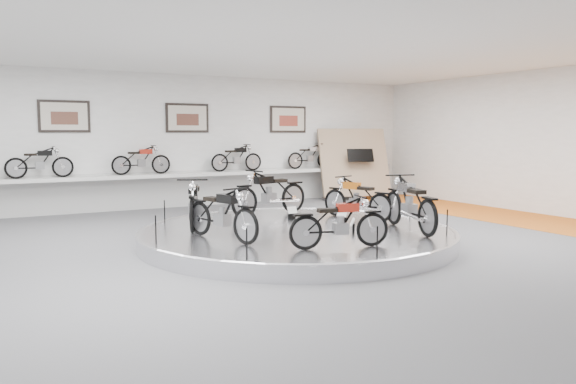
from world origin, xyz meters
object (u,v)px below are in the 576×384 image
shelf (191,174)px  bike_b (270,192)px  bike_d (222,213)px  bike_c (194,202)px  bike_a (357,198)px  display_platform (297,236)px  bike_e (340,222)px  bike_f (410,203)px

shelf → bike_b: 4.49m
bike_d → bike_c: bearing=162.3°
shelf → bike_a: 6.23m
bike_c → display_platform: bearing=77.8°
shelf → bike_e: (-0.35, -8.45, -0.26)m
bike_d → display_platform: bearing=85.6°
shelf → bike_b: bearing=-85.4°
bike_f → bike_e: bearing=123.7°
bike_c → bike_b: bearing=130.8°
bike_c → bike_d: bearing=21.1°
bike_b → bike_f: bike_f is taller
bike_a → bike_c: 3.68m
bike_a → bike_f: bearing=165.7°
bike_d → bike_a: bearing=86.5°
bike_a → bike_b: size_ratio=0.88×
shelf → bike_e: 8.46m
shelf → bike_f: bike_f is taller
bike_b → bike_f: (1.49, -3.21, 0.00)m
shelf → bike_a: size_ratio=6.69×
bike_e → bike_a: bearing=62.5°
shelf → bike_b: size_ratio=5.90×
bike_f → bike_a: bearing=15.5°
display_platform → bike_c: 2.25m
bike_a → bike_e: (-2.18, -2.50, -0.04)m
bike_a → bike_c: bearing=62.9°
bike_b → bike_f: bearing=103.2°
shelf → bike_b: (0.36, -4.48, -0.15)m
bike_c → bike_f: bike_f is taller
display_platform → bike_e: bearing=-99.7°
display_platform → bike_d: 1.95m
display_platform → shelf: (0.00, 6.40, 0.85)m
bike_d → bike_f: bike_f is taller
display_platform → bike_e: size_ratio=4.24×
bike_b → bike_e: bearing=68.2°
shelf → bike_b: bike_b is taller
shelf → bike_e: size_ratio=7.29×
bike_e → bike_c: bearing=127.2°
display_platform → bike_f: (1.85, -1.29, 0.70)m
bike_c → bike_d: (-0.04, -1.60, -0.03)m
bike_b → bike_e: size_ratio=1.23×
shelf → bike_c: (-1.77, -5.18, -0.18)m
bike_c → shelf: bearing=-176.4°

